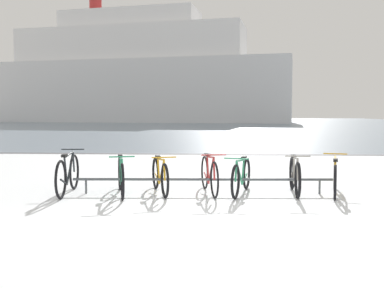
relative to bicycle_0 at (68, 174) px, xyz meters
The scene contains 10 objects.
ground 52.17m from the bicycle_0, 86.75° to the left, with size 80.00×132.00×0.08m.
bike_rack 2.61m from the bicycle_0, ahead, with size 5.02×0.31×0.31m.
bicycle_0 is the anchor object (origin of this frame).
bicycle_1 1.04m from the bicycle_0, ahead, with size 0.60×1.71×0.79m.
bicycle_2 1.78m from the bicycle_0, ahead, with size 0.63×1.60×0.76m.
bicycle_3 2.74m from the bicycle_0, ahead, with size 0.51×1.66×0.81m.
bicycle_4 3.35m from the bicycle_0, ahead, with size 0.58×1.69×0.75m.
bicycle_5 4.39m from the bicycle_0, ahead, with size 0.46×1.64×0.78m.
bicycle_6 5.14m from the bicycle_0, ahead, with size 0.58×1.69×0.76m.
ferry_ship 65.42m from the bicycle_0, 99.59° to the left, with size 51.15×19.71×22.63m.
Camera 1 is at (-0.06, -6.36, 1.57)m, focal length 40.73 mm.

